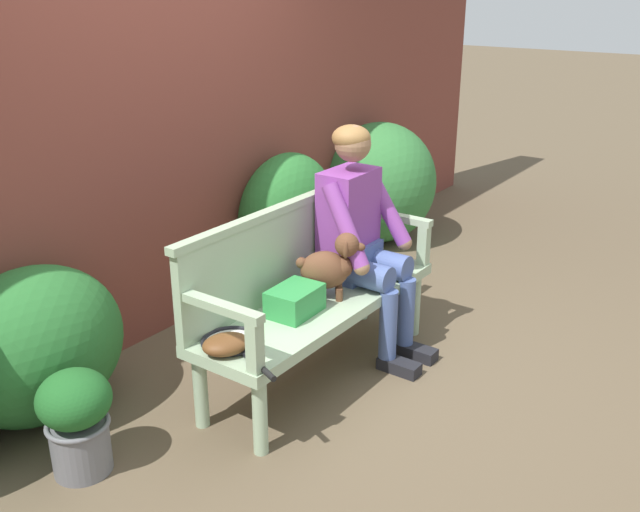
{
  "coord_description": "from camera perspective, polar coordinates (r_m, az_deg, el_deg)",
  "views": [
    {
      "loc": [
        -2.81,
        -2.01,
        2.05
      ],
      "look_at": [
        0.0,
        0.0,
        0.7
      ],
      "focal_mm": 40.0,
      "sensor_mm": 36.0,
      "label": 1
    }
  ],
  "objects": [
    {
      "name": "dog_on_bench",
      "position": [
        3.76,
        0.85,
        -0.77
      ],
      "size": [
        0.29,
        0.34,
        0.36
      ],
      "color": "brown",
      "rests_on": "garden_bench"
    },
    {
      "name": "bench_armrest_right_end",
      "position": [
        4.3,
        6.94,
        2.19
      ],
      "size": [
        0.06,
        0.49,
        0.28
      ],
      "color": "#9EB793",
      "rests_on": "garden_bench"
    },
    {
      "name": "person_seated",
      "position": [
        3.98,
        3.26,
        1.84
      ],
      "size": [
        0.56,
        0.65,
        1.32
      ],
      "color": "black",
      "rests_on": "ground"
    },
    {
      "name": "bench_backrest",
      "position": [
        3.83,
        -2.64,
        0.74
      ],
      "size": [
        1.66,
        0.06,
        0.5
      ],
      "color": "#9EB793",
      "rests_on": "garden_bench"
    },
    {
      "name": "hedge_bush_mid_right",
      "position": [
        3.74,
        -21.76,
        -6.65
      ],
      "size": [
        0.9,
        0.69,
        0.78
      ],
      "primitive_type": "ellipsoid",
      "color": "#286B2D",
      "rests_on": "ground"
    },
    {
      "name": "garden_bench",
      "position": [
        3.83,
        0.0,
        -4.34
      ],
      "size": [
        1.62,
        0.49,
        0.45
      ],
      "color": "#9EB793",
      "rests_on": "ground"
    },
    {
      "name": "bench_armrest_left_end",
      "position": [
        3.13,
        -6.95,
        -5.36
      ],
      "size": [
        0.06,
        0.49,
        0.28
      ],
      "color": "#9EB793",
      "rests_on": "garden_bench"
    },
    {
      "name": "potted_plant",
      "position": [
        3.34,
        -18.89,
        -12.14
      ],
      "size": [
        0.32,
        0.32,
        0.5
      ],
      "color": "slate",
      "rests_on": "ground"
    },
    {
      "name": "ground_plane",
      "position": [
        4.02,
        0.0,
        -9.39
      ],
      "size": [
        40.0,
        40.0,
        0.0
      ],
      "primitive_type": "plane",
      "color": "brown"
    },
    {
      "name": "sports_bag",
      "position": [
        3.63,
        -2.02,
        -3.59
      ],
      "size": [
        0.29,
        0.21,
        0.14
      ],
      "primitive_type": "cube",
      "rotation": [
        0.0,
        0.0,
        0.04
      ],
      "color": "#2D8E42",
      "rests_on": "garden_bench"
    },
    {
      "name": "hedge_bush_far_left",
      "position": [
        4.97,
        -2.49,
        2.85
      ],
      "size": [
        0.84,
        0.6,
        0.96
      ],
      "primitive_type": "ellipsoid",
      "color": "#286B2D",
      "rests_on": "ground"
    },
    {
      "name": "tennis_racket",
      "position": [
        3.37,
        -6.89,
        -6.94
      ],
      "size": [
        0.38,
        0.58,
        0.03
      ],
      "color": "black",
      "rests_on": "garden_bench"
    },
    {
      "name": "baseball_glove",
      "position": [
        3.29,
        -7.54,
        -7.02
      ],
      "size": [
        0.27,
        0.25,
        0.09
      ],
      "primitive_type": "ellipsoid",
      "rotation": [
        0.0,
        0.0,
        -0.49
      ],
      "color": "brown",
      "rests_on": "garden_bench"
    },
    {
      "name": "brick_garden_fence",
      "position": [
        4.36,
        -13.81,
        11.31
      ],
      "size": [
        8.0,
        0.3,
        2.68
      ],
      "primitive_type": "cube",
      "color": "brown",
      "rests_on": "ground"
    },
    {
      "name": "hedge_bush_far_right",
      "position": [
        5.88,
        4.76,
        5.86
      ],
      "size": [
        0.97,
        0.91,
        0.98
      ],
      "primitive_type": "ellipsoid",
      "color": "#337538",
      "rests_on": "ground"
    }
  ]
}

